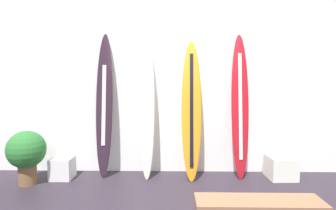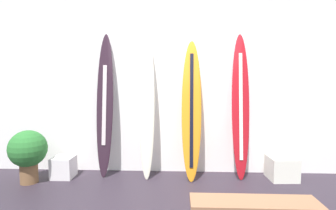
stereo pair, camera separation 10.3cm
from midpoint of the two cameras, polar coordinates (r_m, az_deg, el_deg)
The scene contains 10 objects.
ground at distance 3.33m, azimuth 3.10°, elevation -21.24°, with size 8.00×8.00×0.04m, color #2D252F.
wall_back at distance 4.29m, azimuth 2.56°, elevation 4.29°, with size 7.20×0.20×2.80m, color white.
surfboard_charcoal at distance 4.15m, azimuth -14.31°, elevation -0.22°, with size 0.27×0.35×2.20m.
surfboard_ivory at distance 4.00m, azimuth -5.31°, elevation -0.42°, with size 0.25×0.43×2.18m.
surfboard_sunset at distance 3.96m, azimuth 4.36°, elevation -0.92°, with size 0.31×0.49×2.09m.
surfboard_crimson at distance 4.11m, azimuth 14.63°, elevation -0.44°, with size 0.26×0.35×2.18m.
display_block_left at distance 4.40m, azimuth -22.50°, elevation -12.49°, with size 0.31×0.31×0.32m.
display_block_center at distance 4.41m, azimuth 22.56°, elevation -12.30°, with size 0.41×0.41×0.34m.
potted_plant at distance 4.30m, azimuth -28.90°, elevation -8.91°, with size 0.53×0.53×0.77m.
bench at distance 2.56m, azimuth 17.89°, elevation -20.13°, with size 1.10×0.29×0.44m.
Camera 1 is at (-0.17, -2.99, 1.45)m, focal length 28.16 mm.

